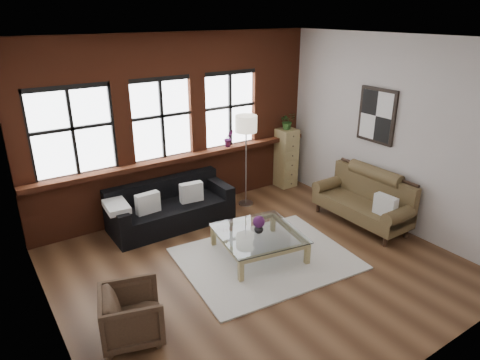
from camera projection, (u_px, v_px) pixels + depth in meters
floor at (257, 266)px, 6.34m from camera, size 5.50×5.50×0.00m
ceiling at (261, 39)px, 5.15m from camera, size 5.50×5.50×0.00m
wall_back at (176, 125)px, 7.67m from camera, size 5.50×0.00×5.50m
wall_front at (424, 242)px, 3.82m from camera, size 5.50×0.00×5.50m
wall_left at (40, 215)px, 4.32m from camera, size 0.00×5.00×5.00m
wall_right at (391, 133)px, 7.17m from camera, size 0.00×5.00×5.00m
brick_backwall at (178, 126)px, 7.62m from camera, size 5.50×0.12×3.20m
sill_ledge at (182, 157)px, 7.76m from camera, size 5.50×0.30×0.08m
window_left at (72, 133)px, 6.64m from camera, size 1.38×0.10×1.50m
window_mid at (161, 120)px, 7.42m from camera, size 1.38×0.10×1.50m
window_right at (229, 110)px, 8.15m from camera, size 1.38×0.10×1.50m
wall_poster at (377, 116)px, 7.30m from camera, size 0.05×0.74×0.94m
shag_rug at (266, 258)px, 6.50m from camera, size 2.66×2.18×0.03m
dark_sofa at (171, 205)px, 7.41m from camera, size 2.12×0.86×0.77m
pillow_a at (148, 203)px, 7.03m from camera, size 0.41×0.16×0.34m
pillow_b at (191, 192)px, 7.45m from camera, size 0.41×0.18×0.34m
vintage_settee at (362, 199)px, 7.41m from camera, size 0.79×1.78×0.95m
pillow_settee at (385, 206)px, 6.91m from camera, size 0.16×0.39×0.34m
armchair at (132, 315)px, 4.85m from camera, size 0.85×0.84×0.63m
coffee_table at (258, 244)px, 6.55m from camera, size 1.38×1.38×0.40m
vase at (259, 228)px, 6.45m from camera, size 0.18×0.18×0.15m
flowers at (259, 222)px, 6.41m from camera, size 0.18×0.18×0.18m
drawer_chest at (286, 158)px, 9.02m from camera, size 0.38×0.38×1.25m
potted_plant_top at (287, 121)px, 8.73m from camera, size 0.37×0.34×0.35m
floor_lamp at (246, 158)px, 8.01m from camera, size 0.40×0.40×1.91m
sill_plant at (229, 138)px, 8.18m from camera, size 0.21×0.18×0.33m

